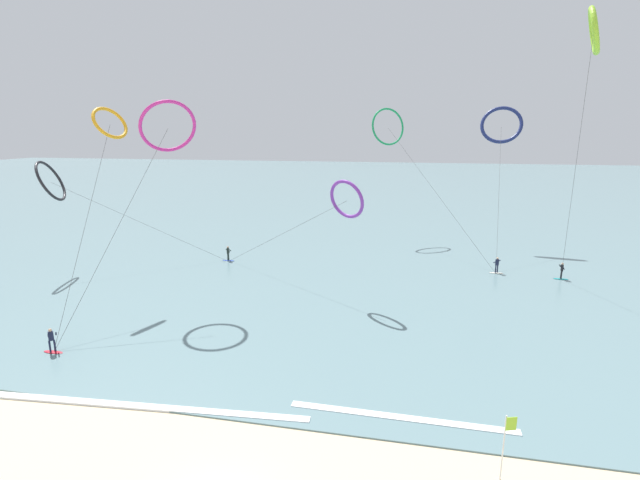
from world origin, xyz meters
TOP-DOWN VIEW (x-y plane):
  - sea_water at (0.00, 106.05)m, footprint 400.00×200.00m
  - surfer_teal at (21.71, 33.84)m, footprint 1.40×0.62m
  - surfer_ivory at (15.79, 34.65)m, footprint 1.40×0.73m
  - surfer_crimson at (-15.89, 10.52)m, footprint 1.40×0.73m
  - surfer_cobalt at (-13.10, 33.51)m, footprint 1.40×0.60m
  - kite_amber at (-18.30, 22.25)m, footprint 3.81×13.54m
  - kite_magenta at (-12.68, 21.71)m, footprint 5.69×13.54m
  - kite_navy at (17.41, 48.87)m, footprint 5.39×15.95m
  - kite_emerald at (3.37, 49.74)m, footprint 14.77×17.05m
  - kite_lime at (19.45, 26.37)m, footprint 3.34×9.33m
  - kite_violet at (1.61, 24.13)m, footprint 16.52×10.75m
  - kite_charcoal at (-28.91, 26.80)m, footprint 17.53×9.14m
  - beach_flag at (11.21, 4.54)m, footprint 0.46×0.16m
  - wave_crest_near at (-6.60, 6.19)m, footprint 17.98×1.74m
  - wave_crest_mid at (6.89, 7.92)m, footprint 11.54×0.65m

SIDE VIEW (x-z plane):
  - sea_water at x=0.00m, z-range 0.00..0.08m
  - wave_crest_near at x=-6.60m, z-range 0.00..0.12m
  - wave_crest_mid at x=6.89m, z-range 0.00..0.12m
  - surfer_teal at x=21.71m, z-range -0.03..1.67m
  - surfer_ivory at x=15.79m, z-range -0.03..1.67m
  - surfer_crimson at x=-15.89m, z-range -0.03..1.67m
  - surfer_cobalt at x=-13.10m, z-range -0.03..1.67m
  - beach_flag at x=11.21m, z-range 0.49..3.55m
  - kite_violet at x=1.61m, z-range 3.57..14.11m
  - kite_charcoal at x=-28.91m, z-range 3.67..15.18m
  - kite_magenta at x=-12.68m, z-range 6.29..23.09m
  - kite_emerald at x=3.37m, z-range 6.21..23.58m
  - kite_amber at x=-18.30m, z-range 6.78..23.18m
  - kite_navy at x=17.41m, z-range 6.36..23.82m
  - kite_lime at x=19.45m, z-range 9.85..33.12m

